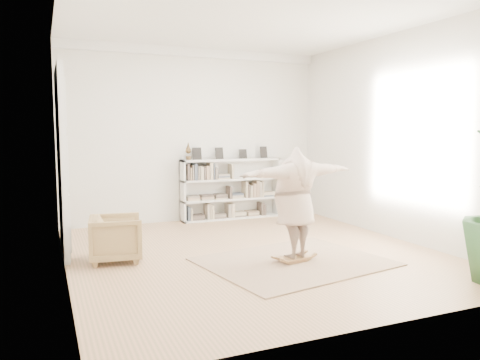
# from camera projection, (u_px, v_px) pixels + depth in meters

# --- Properties ---
(floor) EXTENTS (6.00, 6.00, 0.00)m
(floor) POSITION_uv_depth(u_px,v_px,m) (253.00, 253.00, 7.31)
(floor) COLOR #9F7E52
(floor) RESTS_ON ground
(room_shell) EXTENTS (6.00, 6.00, 6.00)m
(room_shell) POSITION_uv_depth(u_px,v_px,m) (195.00, 52.00, 9.63)
(room_shell) COLOR silver
(room_shell) RESTS_ON floor
(doors) EXTENTS (0.09, 1.78, 2.92)m
(doors) POSITION_uv_depth(u_px,v_px,m) (62.00, 163.00, 7.31)
(doors) COLOR white
(doors) RESTS_ON floor
(bookshelf) EXTENTS (2.20, 0.35, 1.64)m
(bookshelf) POSITION_uv_depth(u_px,v_px,m) (231.00, 190.00, 10.11)
(bookshelf) COLOR silver
(bookshelf) RESTS_ON floor
(armchair) EXTENTS (0.83, 0.81, 0.67)m
(armchair) POSITION_uv_depth(u_px,v_px,m) (116.00, 238.00, 6.83)
(armchair) COLOR tan
(armchair) RESTS_ON floor
(rug) EXTENTS (2.82, 2.41, 0.02)m
(rug) POSITION_uv_depth(u_px,v_px,m) (294.00, 262.00, 6.77)
(rug) COLOR tan
(rug) RESTS_ON floor
(rocker_board) EXTENTS (0.50, 0.35, 0.10)m
(rocker_board) POSITION_uv_depth(u_px,v_px,m) (294.00, 258.00, 6.77)
(rocker_board) COLOR brown
(rocker_board) RESTS_ON rug
(person) EXTENTS (2.02, 0.87, 1.59)m
(person) POSITION_uv_depth(u_px,v_px,m) (295.00, 200.00, 6.68)
(person) COLOR #C9AC97
(person) RESTS_ON rocker_board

